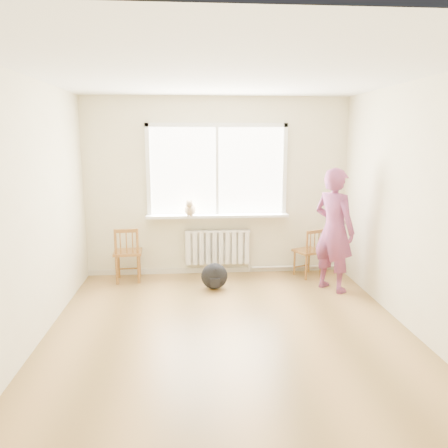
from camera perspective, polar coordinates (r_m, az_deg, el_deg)
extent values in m
plane|color=#A77C44|center=(4.87, 0.77, -14.30)|extent=(4.50, 4.50, 0.00)
plane|color=white|center=(4.43, 0.87, 19.01)|extent=(4.50, 4.50, 0.00)
cube|color=beige|center=(6.68, -0.92, 4.81)|extent=(4.00, 0.01, 2.70)
cube|color=white|center=(6.64, -0.91, 6.93)|extent=(2.00, 0.02, 1.30)
cube|color=white|center=(6.60, -0.92, 12.81)|extent=(2.12, 0.05, 0.06)
cube|color=white|center=(6.64, -9.88, 6.77)|extent=(0.06, 0.05, 1.42)
cube|color=white|center=(6.76, 7.91, 6.90)|extent=(0.06, 0.05, 1.42)
cube|color=white|center=(6.62, -0.90, 6.92)|extent=(0.04, 0.05, 1.30)
cube|color=white|center=(6.63, -0.85, 1.09)|extent=(2.15, 0.22, 0.04)
cube|color=white|center=(6.80, -0.87, -3.01)|extent=(1.00, 0.02, 0.55)
cube|color=white|center=(6.75, -0.84, -3.12)|extent=(1.00, 0.10, 0.51)
cube|color=white|center=(6.69, -0.85, -0.96)|extent=(1.00, 0.12, 0.03)
cylinder|color=silver|center=(7.07, 9.36, -5.51)|extent=(1.40, 0.04, 0.04)
cube|color=beige|center=(6.94, -0.88, -6.02)|extent=(4.00, 0.03, 0.08)
cube|color=brown|center=(6.61, -12.46, -3.62)|extent=(0.43, 0.41, 0.04)
cylinder|color=brown|center=(6.81, -10.99, -5.02)|extent=(0.03, 0.03, 0.43)
cylinder|color=brown|center=(6.83, -13.58, -5.08)|extent=(0.03, 0.03, 0.43)
cylinder|color=brown|center=(6.51, -11.11, -5.78)|extent=(0.03, 0.03, 0.43)
cylinder|color=brown|center=(6.54, -13.82, -5.83)|extent=(0.03, 0.03, 0.43)
cylinder|color=brown|center=(6.46, -11.18, -4.14)|extent=(0.04, 0.04, 0.82)
cylinder|color=brown|center=(6.48, -13.90, -4.20)|extent=(0.04, 0.04, 0.82)
cube|color=brown|center=(6.38, -12.69, -0.88)|extent=(0.33, 0.06, 0.05)
cylinder|color=brown|center=(6.41, -11.85, -2.37)|extent=(0.02, 0.02, 0.33)
cylinder|color=brown|center=(6.42, -12.62, -2.39)|extent=(0.02, 0.02, 0.33)
cylinder|color=brown|center=(6.43, -13.39, -2.41)|extent=(0.02, 0.02, 0.33)
cube|color=brown|center=(6.79, 10.92, -3.48)|extent=(0.48, 0.47, 0.04)
cylinder|color=brown|center=(7.03, 11.03, -4.65)|extent=(0.03, 0.03, 0.40)
cylinder|color=brown|center=(6.86, 9.19, -4.98)|extent=(0.03, 0.03, 0.40)
cylinder|color=brown|center=(6.82, 12.54, -5.20)|extent=(0.03, 0.03, 0.40)
cylinder|color=brown|center=(6.65, 10.68, -5.56)|extent=(0.03, 0.03, 0.40)
cylinder|color=brown|center=(6.78, 12.60, -3.76)|extent=(0.04, 0.04, 0.75)
cylinder|color=brown|center=(6.60, 10.73, -4.09)|extent=(0.04, 0.04, 0.75)
cube|color=brown|center=(6.61, 11.80, -1.00)|extent=(0.29, 0.15, 0.05)
cylinder|color=brown|center=(6.69, 12.27, -2.26)|extent=(0.02, 0.02, 0.30)
cylinder|color=brown|center=(6.64, 11.75, -2.34)|extent=(0.02, 0.02, 0.30)
cylinder|color=brown|center=(6.59, 11.21, -2.43)|extent=(0.02, 0.02, 0.30)
imported|color=#CD447E|center=(6.16, 14.17, -0.77)|extent=(0.69, 0.74, 1.71)
ellipsoid|color=#CCB88B|center=(6.53, -4.44, 1.93)|extent=(0.19, 0.27, 0.19)
sphere|color=#CCB88B|center=(6.40, -4.55, 2.59)|extent=(0.11, 0.11, 0.11)
cone|color=#CCB88B|center=(6.39, -4.81, 3.06)|extent=(0.03, 0.03, 0.04)
cone|color=#CCB88B|center=(6.39, -4.30, 3.06)|extent=(0.03, 0.03, 0.04)
cylinder|color=#CCB88B|center=(6.67, -4.32, 1.63)|extent=(0.04, 0.17, 0.02)
cylinder|color=#CCB88B|center=(6.45, -4.76, 1.37)|extent=(0.02, 0.02, 0.10)
cylinder|color=#CCB88B|center=(6.44, -4.25, 1.37)|extent=(0.02, 0.02, 0.10)
ellipsoid|color=black|center=(6.18, -1.27, -6.81)|extent=(0.45, 0.40, 0.37)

